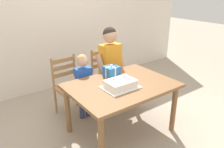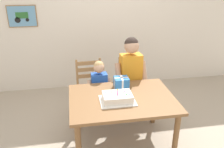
{
  "view_description": "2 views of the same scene",
  "coord_description": "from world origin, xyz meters",
  "px_view_note": "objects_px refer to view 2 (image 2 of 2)",
  "views": [
    {
      "loc": [
        -1.64,
        -2.04,
        1.92
      ],
      "look_at": [
        -0.12,
        0.05,
        0.88
      ],
      "focal_mm": 35.43,
      "sensor_mm": 36.0,
      "label": 1
    },
    {
      "loc": [
        -0.58,
        -2.65,
        2.23
      ],
      "look_at": [
        -0.1,
        0.19,
        0.98
      ],
      "focal_mm": 38.43,
      "sensor_mm": 36.0,
      "label": 2
    }
  ],
  "objects_px": {
    "dining_table": "(122,104)",
    "gift_box_red_large": "(121,83)",
    "child_older": "(131,71)",
    "chair_left": "(90,88)",
    "birthday_cake": "(117,98)",
    "chair_right": "(132,85)",
    "child_younger": "(99,86)"
  },
  "relations": [
    {
      "from": "chair_right",
      "to": "child_younger",
      "type": "distance_m",
      "value": 0.63
    },
    {
      "from": "dining_table",
      "to": "chair_right",
      "type": "height_order",
      "value": "chair_right"
    },
    {
      "from": "gift_box_red_large",
      "to": "child_older",
      "type": "distance_m",
      "value": 0.4
    },
    {
      "from": "dining_table",
      "to": "child_older",
      "type": "distance_m",
      "value": 0.69
    },
    {
      "from": "gift_box_red_large",
      "to": "chair_left",
      "type": "bearing_deg",
      "value": 124.84
    },
    {
      "from": "child_younger",
      "to": "child_older",
      "type": "bearing_deg",
      "value": -0.09
    },
    {
      "from": "dining_table",
      "to": "birthday_cake",
      "type": "height_order",
      "value": "birthday_cake"
    },
    {
      "from": "dining_table",
      "to": "child_younger",
      "type": "xyz_separation_m",
      "value": [
        -0.22,
        0.61,
        -0.02
      ]
    },
    {
      "from": "birthday_cake",
      "to": "chair_right",
      "type": "height_order",
      "value": "chair_right"
    },
    {
      "from": "chair_left",
      "to": "dining_table",
      "type": "bearing_deg",
      "value": -67.77
    },
    {
      "from": "dining_table",
      "to": "child_older",
      "type": "height_order",
      "value": "child_older"
    },
    {
      "from": "chair_right",
      "to": "child_older",
      "type": "height_order",
      "value": "child_older"
    },
    {
      "from": "dining_table",
      "to": "chair_left",
      "type": "xyz_separation_m",
      "value": [
        -0.35,
        0.85,
        -0.16
      ]
    },
    {
      "from": "birthday_cake",
      "to": "child_older",
      "type": "bearing_deg",
      "value": 63.84
    },
    {
      "from": "dining_table",
      "to": "gift_box_red_large",
      "type": "distance_m",
      "value": 0.33
    },
    {
      "from": "child_older",
      "to": "birthday_cake",
      "type": "bearing_deg",
      "value": -116.16
    },
    {
      "from": "gift_box_red_large",
      "to": "child_older",
      "type": "xyz_separation_m",
      "value": [
        0.21,
        0.33,
        0.02
      ]
    },
    {
      "from": "dining_table",
      "to": "birthday_cake",
      "type": "relative_size",
      "value": 3.07
    },
    {
      "from": "birthday_cake",
      "to": "child_older",
      "type": "relative_size",
      "value": 0.33
    },
    {
      "from": "chair_right",
      "to": "birthday_cake",
      "type": "bearing_deg",
      "value": -114.64
    },
    {
      "from": "chair_right",
      "to": "child_older",
      "type": "xyz_separation_m",
      "value": [
        -0.08,
        -0.23,
        0.35
      ]
    },
    {
      "from": "dining_table",
      "to": "gift_box_red_large",
      "type": "xyz_separation_m",
      "value": [
        0.05,
        0.28,
        0.17
      ]
    },
    {
      "from": "child_older",
      "to": "gift_box_red_large",
      "type": "bearing_deg",
      "value": -122.99
    },
    {
      "from": "dining_table",
      "to": "gift_box_red_large",
      "type": "relative_size",
      "value": 6.8
    },
    {
      "from": "birthday_cake",
      "to": "chair_right",
      "type": "relative_size",
      "value": 0.48
    },
    {
      "from": "dining_table",
      "to": "child_younger",
      "type": "height_order",
      "value": "child_younger"
    },
    {
      "from": "dining_table",
      "to": "child_older",
      "type": "xyz_separation_m",
      "value": [
        0.26,
        0.61,
        0.19
      ]
    },
    {
      "from": "birthday_cake",
      "to": "gift_box_red_large",
      "type": "height_order",
      "value": "birthday_cake"
    },
    {
      "from": "birthday_cake",
      "to": "child_older",
      "type": "xyz_separation_m",
      "value": [
        0.34,
        0.69,
        0.05
      ]
    },
    {
      "from": "chair_right",
      "to": "gift_box_red_large",
      "type": "bearing_deg",
      "value": -117.96
    },
    {
      "from": "birthday_cake",
      "to": "child_older",
      "type": "distance_m",
      "value": 0.77
    },
    {
      "from": "gift_box_red_large",
      "to": "chair_left",
      "type": "height_order",
      "value": "chair_left"
    }
  ]
}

